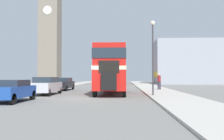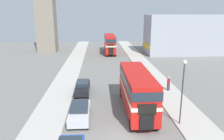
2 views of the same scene
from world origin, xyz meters
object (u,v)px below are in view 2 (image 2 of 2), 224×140
object	(u,v)px
car_parked_far	(83,87)
pedestrian_walking	(169,83)
street_lamp	(183,83)
bus_distant	(110,42)
car_parked_mid	(80,112)
double_decker_bus	(137,88)

from	to	relation	value
car_parked_far	pedestrian_walking	bearing A→B (deg)	-0.95
car_parked_far	street_lamp	distance (m)	13.16
pedestrian_walking	bus_distant	bearing A→B (deg)	102.25
car_parked_mid	street_lamp	size ratio (longest dim) A/B	0.75
street_lamp	car_parked_far	bearing A→B (deg)	136.52
double_decker_bus	street_lamp	xyz separation A→B (m)	(3.38, -3.27, 1.52)
car_parked_far	pedestrian_walking	world-z (taller)	pedestrian_walking
double_decker_bus	car_parked_mid	world-z (taller)	double_decker_bus
bus_distant	pedestrian_walking	bearing A→B (deg)	-77.75
bus_distant	car_parked_mid	bearing A→B (deg)	-97.75
bus_distant	street_lamp	distance (m)	36.59
double_decker_bus	car_parked_mid	bearing A→B (deg)	-163.41
double_decker_bus	car_parked_far	world-z (taller)	double_decker_bus
car_parked_mid	pedestrian_walking	bearing A→B (deg)	33.16
bus_distant	car_parked_far	bearing A→B (deg)	-100.16
car_parked_mid	double_decker_bus	bearing A→B (deg)	16.59
pedestrian_walking	street_lamp	distance (m)	9.21
car_parked_far	street_lamp	xyz separation A→B (m)	(9.26, -8.78, 3.20)
car_parked_far	street_lamp	world-z (taller)	street_lamp
street_lamp	pedestrian_walking	bearing A→B (deg)	78.90
bus_distant	car_parked_far	world-z (taller)	bus_distant
car_parked_mid	pedestrian_walking	xyz separation A→B (m)	(10.74, 7.02, 0.35)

